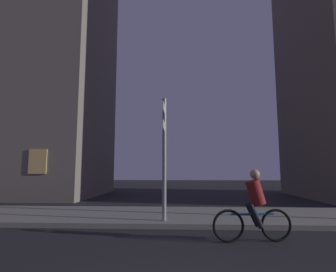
% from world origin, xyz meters
% --- Properties ---
extents(sidewalk_kerb, '(40.00, 3.47, 0.14)m').
position_xyz_m(sidewalk_kerb, '(0.00, 6.75, 0.07)').
color(sidewalk_kerb, gray).
rests_on(sidewalk_kerb, ground_plane).
extents(signpost, '(0.12, 1.40, 3.62)m').
position_xyz_m(signpost, '(-0.54, 5.52, 2.27)').
color(signpost, gray).
rests_on(signpost, sidewalk_kerb).
extents(cyclist, '(1.81, 0.37, 1.61)m').
position_xyz_m(cyclist, '(1.59, 3.82, 0.75)').
color(cyclist, black).
rests_on(cyclist, ground_plane).
extents(building_left_block, '(11.32, 7.71, 19.80)m').
position_xyz_m(building_left_block, '(-10.85, 14.32, 9.90)').
color(building_left_block, slate).
rests_on(building_left_block, ground_plane).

